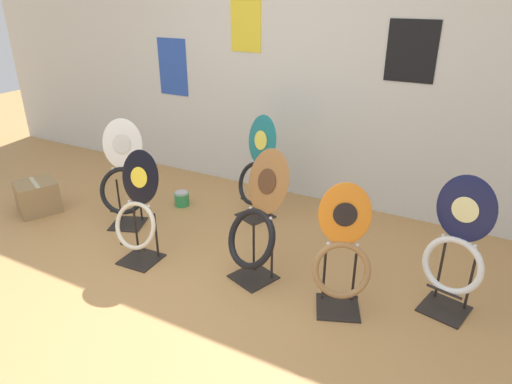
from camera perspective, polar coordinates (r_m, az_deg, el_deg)
ground_plane at (r=3.19m, az=-14.56°, el=-14.32°), size 14.00×14.00×0.00m
wall_back at (r=4.43m, az=3.98°, el=15.82°), size 8.00×0.07×2.60m
toilet_seat_display_woodgrain at (r=3.20m, az=-0.01°, el=-4.24°), size 0.50×0.47×0.95m
toilet_seat_display_jazz_black at (r=3.53m, az=-14.56°, el=-2.41°), size 0.37×0.31×0.87m
toilet_seat_display_teal_sax at (r=4.07m, az=0.15°, el=2.88°), size 0.44×0.37×0.95m
toilet_seat_display_white_plain at (r=4.10m, az=-16.27°, el=1.57°), size 0.46×0.38×0.94m
toilet_seat_display_navy_moon at (r=3.10m, az=23.78°, el=-6.50°), size 0.40×0.34×0.95m
toilet_seat_display_orange_sun at (r=2.95m, az=10.74°, el=-7.58°), size 0.41×0.37×0.87m
paint_can at (r=4.49m, az=-9.26°, el=-0.76°), size 0.15×0.15×0.14m
storage_box at (r=4.75m, az=-25.64°, el=-0.56°), size 0.44×0.45×0.30m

